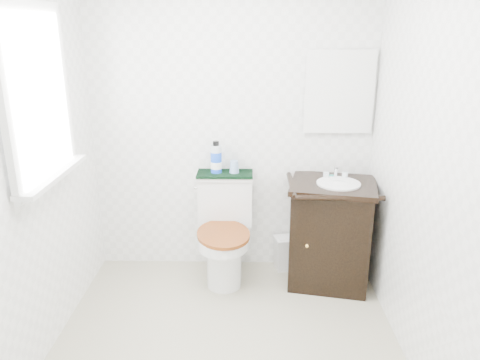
{
  "coord_description": "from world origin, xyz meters",
  "views": [
    {
      "loc": [
        0.13,
        -2.38,
        1.93
      ],
      "look_at": [
        0.07,
        0.75,
        0.89
      ],
      "focal_mm": 35.0,
      "sensor_mm": 36.0,
      "label": 1
    }
  ],
  "objects_px": {
    "cup": "(234,167)",
    "toilet": "(225,235)",
    "trash_bin": "(286,253)",
    "mouthwash_bottle": "(216,158)",
    "vanity": "(331,231)"
  },
  "relations": [
    {
      "from": "toilet",
      "to": "mouthwash_bottle",
      "type": "height_order",
      "value": "mouthwash_bottle"
    },
    {
      "from": "vanity",
      "to": "trash_bin",
      "type": "height_order",
      "value": "vanity"
    },
    {
      "from": "vanity",
      "to": "mouthwash_bottle",
      "type": "xyz_separation_m",
      "value": [
        -0.88,
        0.2,
        0.52
      ]
    },
    {
      "from": "vanity",
      "to": "cup",
      "type": "distance_m",
      "value": 0.89
    },
    {
      "from": "trash_bin",
      "to": "toilet",
      "type": "bearing_deg",
      "value": -165.07
    },
    {
      "from": "vanity",
      "to": "cup",
      "type": "relative_size",
      "value": 9.64
    },
    {
      "from": "trash_bin",
      "to": "cup",
      "type": "xyz_separation_m",
      "value": [
        -0.43,
        -0.0,
        0.74
      ]
    },
    {
      "from": "toilet",
      "to": "trash_bin",
      "type": "relative_size",
      "value": 2.92
    },
    {
      "from": "toilet",
      "to": "trash_bin",
      "type": "xyz_separation_m",
      "value": [
        0.5,
        0.13,
        -0.22
      ]
    },
    {
      "from": "trash_bin",
      "to": "mouthwash_bottle",
      "type": "distance_m",
      "value": 0.99
    },
    {
      "from": "trash_bin",
      "to": "cup",
      "type": "height_order",
      "value": "cup"
    },
    {
      "from": "mouthwash_bottle",
      "to": "cup",
      "type": "bearing_deg",
      "value": -1.31
    },
    {
      "from": "toilet",
      "to": "mouthwash_bottle",
      "type": "distance_m",
      "value": 0.61
    },
    {
      "from": "cup",
      "to": "toilet",
      "type": "bearing_deg",
      "value": -119.35
    },
    {
      "from": "mouthwash_bottle",
      "to": "cup",
      "type": "xyz_separation_m",
      "value": [
        0.14,
        -0.0,
        -0.07
      ]
    }
  ]
}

